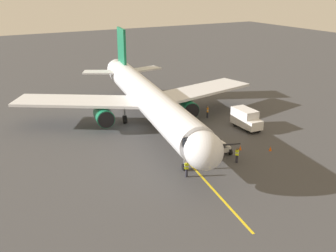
# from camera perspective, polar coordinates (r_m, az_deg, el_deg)

# --- Properties ---
(ground_plane) EXTENTS (220.00, 220.00, 0.00)m
(ground_plane) POSITION_cam_1_polar(r_m,az_deg,el_deg) (54.56, -4.84, -0.39)
(ground_plane) COLOR #424244
(apron_lead_in_line) EXTENTS (7.32, 39.41, 0.01)m
(apron_lead_in_line) POSITION_cam_1_polar(r_m,az_deg,el_deg) (49.75, 0.40, -2.34)
(apron_lead_in_line) COLOR yellow
(apron_lead_in_line) RESTS_ON ground
(airplane) EXTENTS (34.26, 40.19, 11.50)m
(airplane) POSITION_cam_1_polar(r_m,az_deg,el_deg) (53.75, -2.81, 3.83)
(airplane) COLOR silver
(airplane) RESTS_ON ground
(ground_crew_marshaller) EXTENTS (0.47, 0.39, 1.71)m
(ground_crew_marshaller) POSITION_cam_1_polar(r_m,az_deg,el_deg) (41.10, 2.61, -5.98)
(ground_crew_marshaller) COLOR #23232D
(ground_crew_marshaller) RESTS_ON ground
(ground_crew_wing_walker) EXTENTS (0.46, 0.46, 1.71)m
(ground_crew_wing_walker) POSITION_cam_1_polar(r_m,az_deg,el_deg) (44.75, 9.59, -4.02)
(ground_crew_wing_walker) COLOR #23232D
(ground_crew_wing_walker) RESTS_ON ground
(ground_crew_loader) EXTENTS (0.43, 0.47, 1.71)m
(ground_crew_loader) POSITION_cam_1_polar(r_m,az_deg,el_deg) (58.74, 5.54, 1.98)
(ground_crew_loader) COLOR #23232D
(ground_crew_loader) RESTS_ON ground
(belt_loader_near_nose) EXTENTS (1.84, 4.69, 2.32)m
(belt_loader_near_nose) POSITION_cam_1_polar(r_m,az_deg,el_deg) (47.06, 7.52, -2.92)
(belt_loader_near_nose) COLOR white
(belt_loader_near_nose) RESTS_ON ground
(box_truck_portside) EXTENTS (2.10, 4.65, 2.62)m
(box_truck_portside) POSITION_cam_1_polar(r_m,az_deg,el_deg) (54.96, 10.86, 1.00)
(box_truck_portside) COLOR white
(box_truck_portside) RESTS_ON ground
(safety_cone_nose_left) EXTENTS (0.32, 0.32, 0.55)m
(safety_cone_nose_left) POSITION_cam_1_polar(r_m,az_deg,el_deg) (48.85, 14.08, -3.06)
(safety_cone_nose_left) COLOR #F2590F
(safety_cone_nose_left) RESTS_ON ground
(safety_cone_nose_right) EXTENTS (0.32, 0.32, 0.55)m
(safety_cone_nose_right) POSITION_cam_1_polar(r_m,az_deg,el_deg) (48.36, 10.04, -2.99)
(safety_cone_nose_right) COLOR #F2590F
(safety_cone_nose_right) RESTS_ON ground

